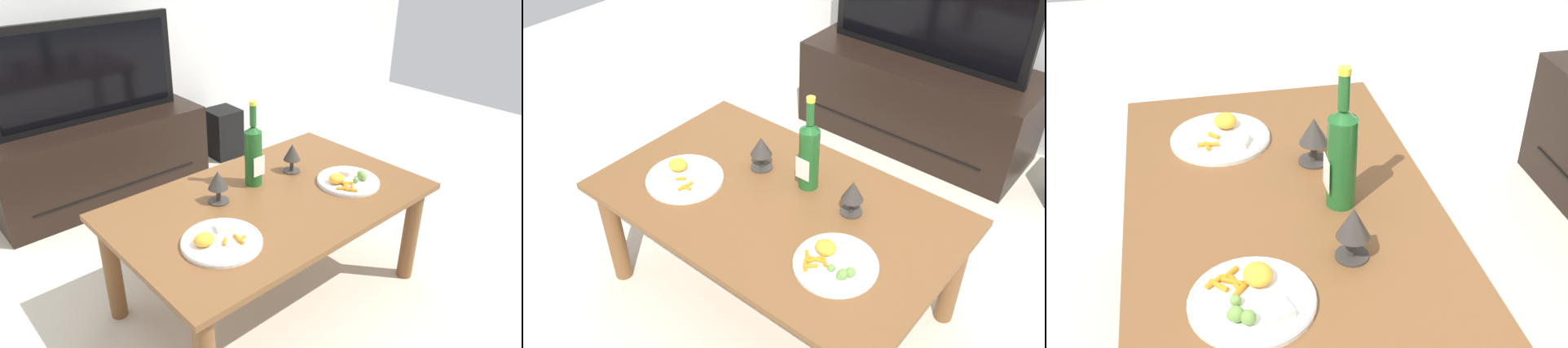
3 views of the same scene
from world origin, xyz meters
TOP-DOWN VIEW (x-y plane):
  - ground_plane at (0.00, 0.00)m, footprint 6.40×6.40m
  - dining_table at (0.00, 0.00)m, footprint 1.26×0.77m
  - wine_bottle at (0.03, 0.14)m, footprint 0.07×0.07m
  - goblet_left at (-0.17, 0.12)m, footprint 0.08×0.08m
  - goblet_right at (0.23, 0.12)m, footprint 0.08×0.08m
  - dinner_plate_left at (-0.34, -0.12)m, footprint 0.28×0.28m
  - dinner_plate_right at (0.34, -0.12)m, footprint 0.27×0.27m

SIDE VIEW (x-z plane):
  - ground_plane at x=0.00m, z-range 0.00..0.00m
  - dining_table at x=0.00m, z-range 0.17..0.66m
  - dinner_plate_left at x=-0.34m, z-range 0.48..0.53m
  - dinner_plate_right at x=0.34m, z-range 0.48..0.53m
  - goblet_right at x=0.23m, z-range 0.51..0.64m
  - goblet_left at x=-0.17m, z-range 0.51..0.65m
  - wine_bottle at x=0.03m, z-range 0.45..0.82m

